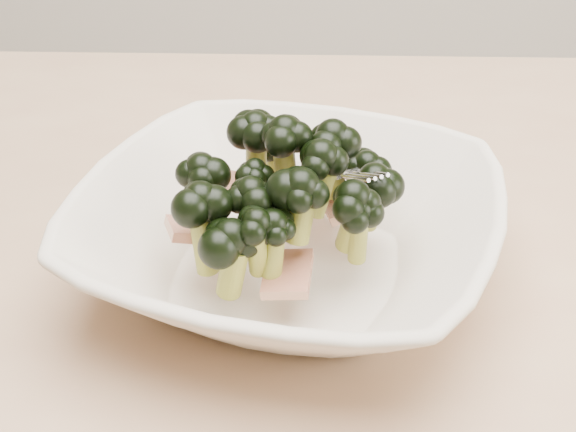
% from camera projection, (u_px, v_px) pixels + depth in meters
% --- Properties ---
extents(dining_table, '(1.20, 0.80, 0.75)m').
position_uv_depth(dining_table, '(373.00, 349.00, 0.65)').
color(dining_table, tan).
rests_on(dining_table, ground).
extents(broccoli_dish, '(0.36, 0.36, 0.12)m').
position_uv_depth(broccoli_dish, '(288.00, 228.00, 0.55)').
color(broccoli_dish, beige).
rests_on(broccoli_dish, dining_table).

